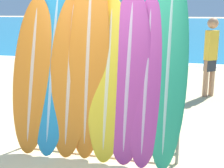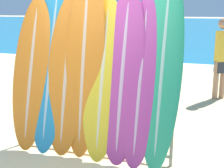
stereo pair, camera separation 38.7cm
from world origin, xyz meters
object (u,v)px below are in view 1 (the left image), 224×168
surfboard_slot_1 (53,66)px  surfboard_slot_3 (88,60)px  surfboard_rack (97,125)px  surfboard_slot_6 (146,81)px  surfboard_slot_4 (108,79)px  surfboard_slot_5 (128,77)px  person_mid_beach (88,39)px  person_near_water (211,54)px  surfboard_slot_0 (33,74)px  surfboard_slot_2 (70,75)px  surfboard_slot_7 (168,69)px

surfboard_slot_1 → surfboard_slot_3: 0.53m
surfboard_rack → surfboard_slot_6: size_ratio=1.03×
surfboard_slot_1 → surfboard_slot_4: 0.80m
surfboard_slot_5 → person_mid_beach: size_ratio=1.28×
surfboard_slot_4 → surfboard_slot_5: 0.27m
surfboard_slot_3 → surfboard_slot_1: bearing=177.0°
surfboard_slot_4 → person_near_water: (1.43, 3.38, -0.09)m
surfboard_slot_0 → surfboard_slot_2: surfboard_slot_2 is taller
surfboard_slot_4 → person_mid_beach: bearing=110.7°
surfboard_rack → surfboard_slot_5: 0.78m
surfboard_slot_1 → person_mid_beach: bearing=104.5°
person_near_water → person_mid_beach: (-3.85, 3.03, -0.02)m
surfboard_slot_0 → surfboard_slot_3: 0.83m
surfboard_rack → surfboard_slot_7: (0.89, 0.10, 0.78)m
surfboard_slot_4 → surfboard_slot_1: bearing=175.9°
surfboard_slot_0 → person_mid_beach: size_ratio=1.23×
surfboard_slot_0 → surfboard_slot_2: bearing=-0.3°
surfboard_slot_1 → surfboard_slot_3: (0.52, -0.03, 0.11)m
surfboard_slot_1 → surfboard_slot_4: (0.79, -0.06, -0.12)m
surfboard_rack → person_mid_beach: 6.86m
surfboard_slot_1 → surfboard_slot_2: size_ratio=1.08×
surfboard_slot_2 → surfboard_slot_3: 0.33m
surfboard_slot_5 → surfboard_slot_6: surfboard_slot_5 is taller
surfboard_slot_5 → person_near_water: 3.57m
surfboard_rack → surfboard_slot_3: surfboard_slot_3 is taller
surfboard_slot_2 → person_near_water: size_ratio=1.23×
surfboard_rack → surfboard_slot_6: surfboard_slot_6 is taller
surfboard_slot_2 → person_near_water: 3.90m
surfboard_rack → surfboard_slot_3: (-0.13, 0.06, 0.85)m
surfboard_slot_0 → surfboard_slot_3: (0.80, 0.02, 0.23)m
surfboard_slot_2 → surfboard_slot_7: size_ratio=0.89×
surfboard_slot_4 → surfboard_slot_2: bearing=178.8°
surfboard_rack → surfboard_slot_6: 0.89m
surfboard_slot_2 → surfboard_slot_4: (0.52, -0.01, -0.03)m
surfboard_slot_7 → person_mid_beach: size_ratio=1.42×
surfboard_slot_3 → person_mid_beach: bearing=108.7°
surfboard_slot_2 → surfboard_slot_4: surfboard_slot_2 is taller
surfboard_slot_6 → person_mid_beach: bearing=114.5°
surfboard_slot_7 → surfboard_slot_6: bearing=-167.9°
surfboard_rack → surfboard_slot_4: (0.14, 0.03, 0.62)m
surfboard_slot_5 → surfboard_slot_7: surfboard_slot_7 is taller
surfboard_slot_0 → surfboard_slot_7: (1.82, 0.05, 0.15)m
surfboard_slot_1 → surfboard_slot_0: bearing=-171.5°
surfboard_rack → person_mid_beach: size_ratio=1.26×
surfboard_slot_7 → person_near_water: surfboard_slot_7 is taller
surfboard_slot_0 → surfboard_slot_6: surfboard_slot_0 is taller
surfboard_slot_2 → person_near_water: (1.95, 3.37, -0.12)m
surfboard_slot_0 → surfboard_slot_7: bearing=1.6°
surfboard_slot_6 → person_near_water: 3.50m
surfboard_slot_0 → surfboard_slot_6: (1.56, -0.00, -0.01)m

